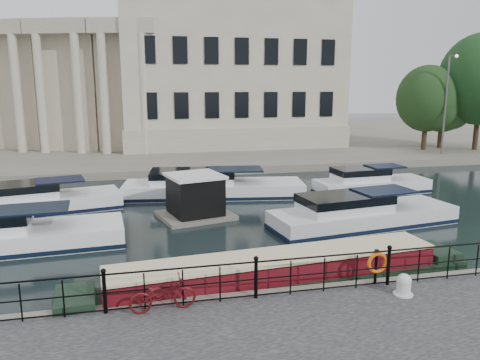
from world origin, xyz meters
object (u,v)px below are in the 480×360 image
(bicycle, at_px, (163,294))
(life_ring_post, at_px, (377,263))
(narrowboat, at_px, (277,280))
(harbour_hut, at_px, (195,198))
(mooring_bollard, at_px, (404,285))

(bicycle, bearing_deg, life_ring_post, -92.86)
(life_ring_post, relative_size, narrowboat, 0.08)
(narrowboat, relative_size, harbour_hut, 3.36)
(mooring_bollard, height_order, harbour_hut, harbour_hut)
(bicycle, relative_size, mooring_bollard, 2.80)
(harbour_hut, bearing_deg, bicycle, -116.01)
(bicycle, distance_m, life_ring_post, 6.23)
(life_ring_post, distance_m, narrowboat, 3.08)
(mooring_bollard, relative_size, life_ring_post, 0.58)
(bicycle, xyz_separation_m, mooring_bollard, (6.63, -0.51, -0.16))
(mooring_bollard, relative_size, narrowboat, 0.05)
(bicycle, relative_size, narrowboat, 0.13)
(narrowboat, bearing_deg, bicycle, -160.98)
(bicycle, height_order, narrowboat, bicycle)
(bicycle, height_order, mooring_bollard, bicycle)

